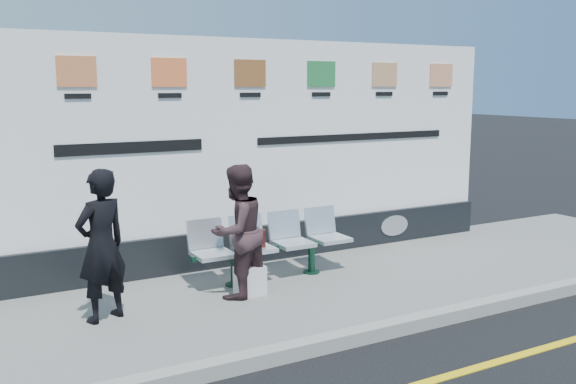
# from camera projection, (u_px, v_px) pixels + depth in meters

# --- Properties ---
(pavement) EXTENTS (14.00, 3.00, 0.12)m
(pavement) POSITION_uv_depth(u_px,v_px,m) (261.00, 298.00, 7.46)
(pavement) COLOR slate
(pavement) RESTS_ON ground
(kerb) EXTENTS (14.00, 0.18, 0.14)m
(kerb) POSITION_uv_depth(u_px,v_px,m) (332.00, 342.00, 6.17)
(kerb) COLOR gray
(kerb) RESTS_ON ground
(billboard) EXTENTS (8.00, 0.30, 3.00)m
(billboard) POSITION_uv_depth(u_px,v_px,m) (248.00, 167.00, 8.64)
(billboard) COLOR black
(billboard) RESTS_ON pavement
(bench) EXTENTS (2.08, 0.56, 0.45)m
(bench) POSITION_uv_depth(u_px,v_px,m) (274.00, 261.00, 7.99)
(bench) COLOR silver
(bench) RESTS_ON pavement
(woman_left) EXTENTS (0.68, 0.57, 1.58)m
(woman_left) POSITION_uv_depth(u_px,v_px,m) (101.00, 245.00, 6.50)
(woman_left) COLOR black
(woman_left) RESTS_ON pavement
(woman_right) EXTENTS (0.90, 0.81, 1.52)m
(woman_right) POSITION_uv_depth(u_px,v_px,m) (237.00, 231.00, 7.25)
(woman_right) COLOR #3A2629
(woman_right) RESTS_ON pavement
(handbag_brown) EXTENTS (0.29, 0.20, 0.21)m
(handbag_brown) POSITION_uv_depth(u_px,v_px,m) (254.00, 238.00, 7.81)
(handbag_brown) COLOR black
(handbag_brown) RESTS_ON bench
(carrier_bag_white) EXTENTS (0.34, 0.20, 0.34)m
(carrier_bag_white) POSITION_uv_depth(u_px,v_px,m) (250.00, 281.00, 7.38)
(carrier_bag_white) COLOR silver
(carrier_bag_white) RESTS_ON pavement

